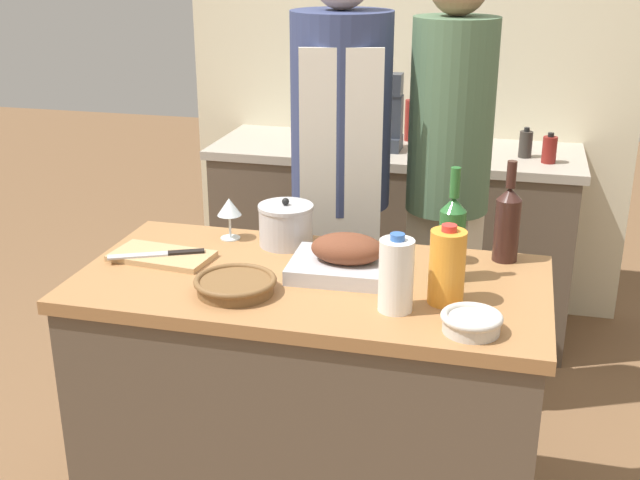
% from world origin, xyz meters
% --- Properties ---
extents(kitchen_island, '(1.39, 0.70, 0.89)m').
position_xyz_m(kitchen_island, '(0.00, 0.00, 0.44)').
color(kitchen_island, brown).
rests_on(kitchen_island, ground_plane).
extents(back_counter, '(1.73, 0.60, 0.91)m').
position_xyz_m(back_counter, '(0.00, 1.56, 0.45)').
color(back_counter, brown).
rests_on(back_counter, ground_plane).
extents(back_wall, '(2.23, 0.10, 2.55)m').
position_xyz_m(back_wall, '(0.00, 1.91, 1.27)').
color(back_wall, beige).
rests_on(back_wall, ground_plane).
extents(roasting_pan, '(0.34, 0.26, 0.13)m').
position_xyz_m(roasting_pan, '(0.10, 0.05, 0.94)').
color(roasting_pan, '#BCBCC1').
rests_on(roasting_pan, kitchen_island).
extents(wicker_basket, '(0.24, 0.24, 0.05)m').
position_xyz_m(wicker_basket, '(-0.18, -0.16, 0.91)').
color(wicker_basket, brown).
rests_on(wicker_basket, kitchen_island).
extents(cutting_board, '(0.33, 0.19, 0.02)m').
position_xyz_m(cutting_board, '(-0.49, 0.03, 0.90)').
color(cutting_board, tan).
rests_on(cutting_board, kitchen_island).
extents(stock_pot, '(0.18, 0.18, 0.16)m').
position_xyz_m(stock_pot, '(-0.15, 0.25, 0.96)').
color(stock_pot, '#B7B7BC').
rests_on(stock_pot, kitchen_island).
extents(mixing_bowl, '(0.16, 0.16, 0.05)m').
position_xyz_m(mixing_bowl, '(0.48, -0.24, 0.92)').
color(mixing_bowl, beige).
rests_on(mixing_bowl, kitchen_island).
extents(juice_jug, '(0.10, 0.10, 0.23)m').
position_xyz_m(juice_jug, '(0.40, -0.08, 0.99)').
color(juice_jug, orange).
rests_on(juice_jug, kitchen_island).
extents(milk_jug, '(0.09, 0.09, 0.22)m').
position_xyz_m(milk_jug, '(0.28, -0.16, 0.99)').
color(milk_jug, white).
rests_on(milk_jug, kitchen_island).
extents(wine_bottle_green, '(0.08, 0.08, 0.32)m').
position_xyz_m(wine_bottle_green, '(0.55, 0.28, 1.01)').
color(wine_bottle_green, '#381E19').
rests_on(wine_bottle_green, kitchen_island).
extents(wine_bottle_dark, '(0.08, 0.08, 0.34)m').
position_xyz_m(wine_bottle_dark, '(0.40, 0.09, 1.02)').
color(wine_bottle_dark, '#28662D').
rests_on(wine_bottle_dark, kitchen_island).
extents(wine_glass_left, '(0.08, 0.08, 0.14)m').
position_xyz_m(wine_glass_left, '(0.39, 0.23, 0.99)').
color(wine_glass_left, silver).
rests_on(wine_glass_left, kitchen_island).
extents(wine_glass_right, '(0.08, 0.08, 0.14)m').
position_xyz_m(wine_glass_right, '(-0.35, 0.25, 0.99)').
color(wine_glass_right, silver).
rests_on(wine_glass_right, kitchen_island).
extents(knife_chef, '(0.28, 0.15, 0.01)m').
position_xyz_m(knife_chef, '(-0.49, 0.02, 0.91)').
color(knife_chef, '#B7B7BC').
rests_on(knife_chef, cutting_board).
extents(stand_mixer, '(0.18, 0.14, 0.35)m').
position_xyz_m(stand_mixer, '(-0.05, 1.50, 1.05)').
color(stand_mixer, '#333842').
rests_on(stand_mixer, back_counter).
extents(condiment_bottle_tall, '(0.07, 0.07, 0.22)m').
position_xyz_m(condiment_bottle_tall, '(0.05, 1.72, 1.01)').
color(condiment_bottle_tall, maroon).
rests_on(condiment_bottle_tall, back_counter).
extents(condiment_bottle_short, '(0.06, 0.06, 0.14)m').
position_xyz_m(condiment_bottle_short, '(0.59, 1.52, 0.97)').
color(condiment_bottle_short, '#332D28').
rests_on(condiment_bottle_short, back_counter).
extents(condiment_bottle_extra, '(0.06, 0.06, 0.13)m').
position_xyz_m(condiment_bottle_extra, '(0.70, 1.45, 0.97)').
color(condiment_bottle_extra, maroon).
rests_on(condiment_bottle_extra, back_counter).
extents(person_cook_aproned, '(0.38, 0.40, 1.80)m').
position_xyz_m(person_cook_aproned, '(-0.09, 0.78, 1.00)').
color(person_cook_aproned, beige).
rests_on(person_cook_aproned, ground_plane).
extents(person_cook_guest, '(0.31, 0.31, 1.78)m').
position_xyz_m(person_cook_guest, '(0.31, 0.84, 1.00)').
color(person_cook_guest, beige).
rests_on(person_cook_guest, ground_plane).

